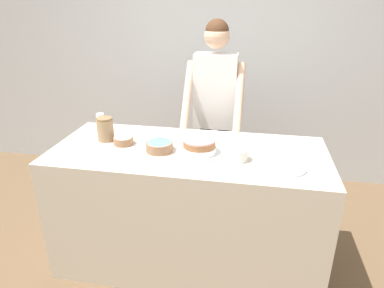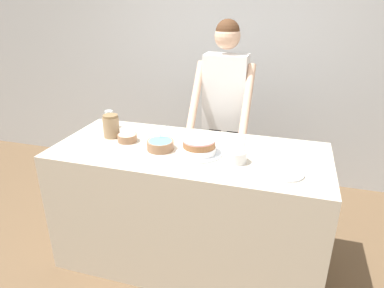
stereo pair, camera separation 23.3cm
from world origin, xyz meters
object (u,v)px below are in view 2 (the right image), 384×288
at_px(frosting_bowl_white, 127,137).
at_px(frosting_bowl_pink, 236,156).
at_px(ceramic_plate, 285,173).
at_px(stoneware_jar, 111,126).
at_px(cake, 199,147).
at_px(person_baker, 225,101).
at_px(frosting_bowl_blue, 160,145).
at_px(drinking_glass, 109,119).

distance_m(frosting_bowl_white, frosting_bowl_pink, 0.84).
bearing_deg(ceramic_plate, stoneware_jar, 169.44).
bearing_deg(cake, stoneware_jar, 171.20).
distance_m(frosting_bowl_pink, ceramic_plate, 0.33).
height_order(person_baker, stoneware_jar, person_baker).
bearing_deg(person_baker, cake, -90.52).
bearing_deg(stoneware_jar, ceramic_plate, -10.56).
distance_m(person_baker, frosting_bowl_white, 0.95).
bearing_deg(stoneware_jar, frosting_bowl_blue, -14.95).
height_order(person_baker, ceramic_plate, person_baker).
relative_size(cake, stoneware_jar, 1.81).
distance_m(ceramic_plate, stoneware_jar, 1.33).
distance_m(person_baker, cake, 0.82).
relative_size(frosting_bowl_pink, drinking_glass, 1.37).
height_order(drinking_glass, stoneware_jar, stoneware_jar).
distance_m(person_baker, stoneware_jar, 1.01).
bearing_deg(ceramic_plate, frosting_bowl_pink, 165.73).
bearing_deg(frosting_bowl_white, frosting_bowl_pink, -7.81).
distance_m(frosting_bowl_blue, ceramic_plate, 0.87).
xyz_separation_m(frosting_bowl_pink, ceramic_plate, (0.32, -0.08, -0.04)).
relative_size(frosting_bowl_blue, frosting_bowl_pink, 0.97).
relative_size(ceramic_plate, stoneware_jar, 1.29).
distance_m(person_baker, ceramic_plate, 1.11).
bearing_deg(frosting_bowl_white, ceramic_plate, -9.61).
distance_m(person_baker, drinking_glass, 1.00).
xyz_separation_m(frosting_bowl_blue, stoneware_jar, (-0.45, 0.12, 0.05)).
distance_m(frosting_bowl_white, ceramic_plate, 1.17).
xyz_separation_m(person_baker, frosting_bowl_white, (-0.58, -0.75, -0.12)).
distance_m(cake, stoneware_jar, 0.74).
height_order(frosting_bowl_blue, drinking_glass, frosting_bowl_blue).
xyz_separation_m(drinking_glass, ceramic_plate, (1.43, -0.43, -0.07)).
height_order(frosting_bowl_blue, frosting_bowl_white, frosting_bowl_blue).
relative_size(frosting_bowl_pink, ceramic_plate, 0.86).
height_order(frosting_bowl_white, ceramic_plate, frosting_bowl_white).
bearing_deg(person_baker, frosting_bowl_blue, -109.33).
height_order(cake, drinking_glass, drinking_glass).
xyz_separation_m(drinking_glass, stoneware_jar, (0.12, -0.19, 0.02)).
bearing_deg(frosting_bowl_blue, stoneware_jar, 165.05).
height_order(frosting_bowl_white, frosting_bowl_pink, frosting_bowl_pink).
height_order(person_baker, drinking_glass, person_baker).
distance_m(cake, drinking_glass, 0.90).
distance_m(cake, frosting_bowl_blue, 0.28).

